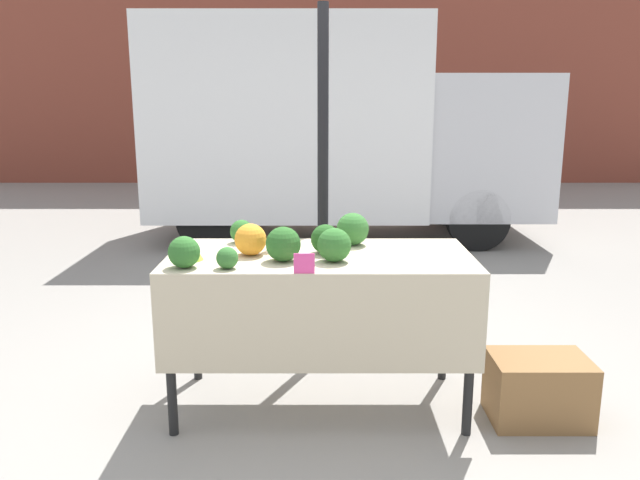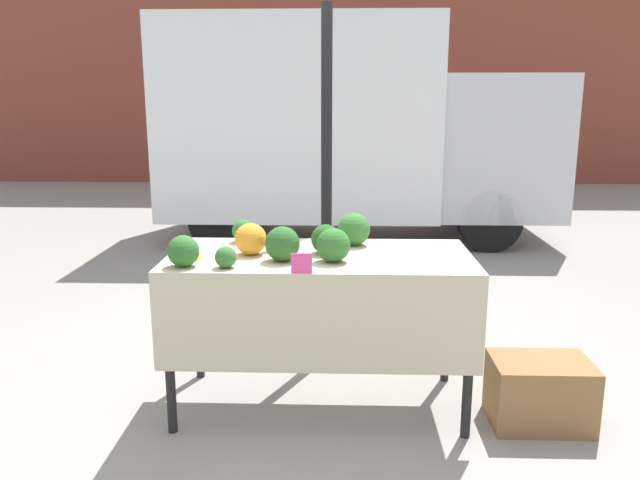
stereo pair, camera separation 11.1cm
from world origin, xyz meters
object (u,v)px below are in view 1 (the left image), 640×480
Objects in this scene: parked_truck at (332,127)px; orange_cauliflower at (251,240)px; price_sign at (304,263)px; produce_crate at (538,389)px.

orange_cauliflower is (-0.52, -4.51, -0.40)m from parked_truck.
orange_cauliflower is 0.47m from price_sign.
parked_truck is at bearing 102.48° from produce_crate.
parked_truck is at bearing 87.34° from price_sign.
parked_truck is 9.10× the size of produce_crate.
parked_truck is 4.55m from orange_cauliflower.
orange_cauliflower is 1.69× the size of price_sign.
parked_truck is 27.30× the size of orange_cauliflower.
orange_cauliflower is at bearing 174.13° from produce_crate.
produce_crate is (1.26, 0.20, -0.76)m from price_sign.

